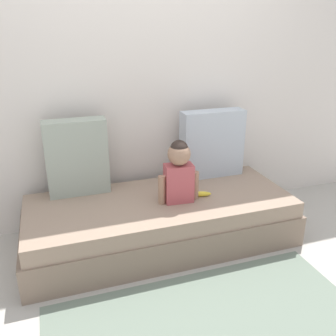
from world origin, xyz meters
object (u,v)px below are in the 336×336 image
object	(u,v)px
throw_pillow_left	(77,157)
banana	(200,194)
toddler	(179,170)
couch	(161,221)
throw_pillow_right	(212,144)

from	to	relation	value
throw_pillow_left	banana	xyz separation A→B (m)	(0.88, -0.38, -0.28)
throw_pillow_left	toddler	distance (m)	0.80
couch	throw_pillow_right	world-z (taller)	throw_pillow_right
couch	throw_pillow_left	bearing A→B (deg)	150.46
throw_pillow_left	toddler	bearing A→B (deg)	-29.67
toddler	throw_pillow_right	bearing A→B (deg)	41.25
throw_pillow_left	couch	bearing A→B (deg)	-29.54
couch	banana	size ratio (longest dim) A/B	12.25
toddler	banana	size ratio (longest dim) A/B	2.84
throw_pillow_left	throw_pillow_right	size ratio (longest dim) A/B	1.02
throw_pillow_left	toddler	world-z (taller)	throw_pillow_left
couch	banana	xyz separation A→B (m)	(0.31, -0.05, 0.21)
couch	throw_pillow_left	distance (m)	0.82
banana	toddler	bearing A→B (deg)	-174.16
couch	banana	bearing A→B (deg)	-9.46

